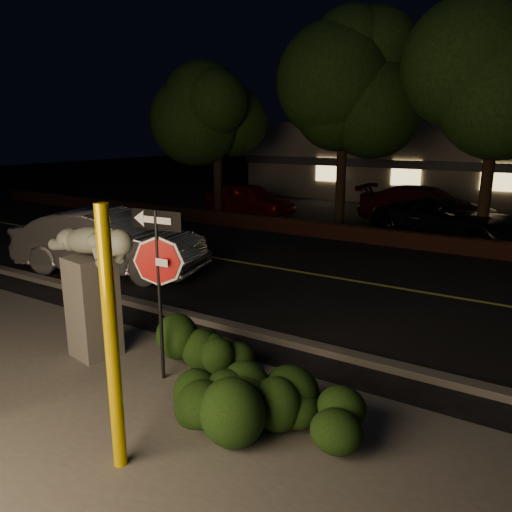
{
  "coord_description": "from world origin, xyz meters",
  "views": [
    {
      "loc": [
        4.7,
        -4.18,
        3.61
      ],
      "look_at": [
        0.49,
        2.53,
        1.6
      ],
      "focal_mm": 35.0,
      "sensor_mm": 36.0,
      "label": 1
    }
  ],
  "objects": [
    {
      "name": "yellow_pole_right",
      "position": [
        0.88,
        -0.92,
        1.46
      ],
      "size": [
        0.15,
        0.15,
        2.93
      ],
      "primitive_type": "cylinder",
      "color": "#DCB100",
      "rests_on": "ground"
    },
    {
      "name": "tree_far_c",
      "position": [
        2.5,
        12.8,
        5.66
      ],
      "size": [
        4.8,
        4.8,
        7.84
      ],
      "color": "black",
      "rests_on": "ground"
    },
    {
      "name": "hedge_right",
      "position": [
        1.5,
        0.29,
        0.54
      ],
      "size": [
        1.72,
        1.04,
        1.07
      ],
      "primitive_type": "ellipsoid",
      "rotation": [
        0.0,
        0.0,
        0.1
      ],
      "color": "black",
      "rests_on": "ground"
    },
    {
      "name": "parked_car_darkred",
      "position": [
        0.2,
        15.26,
        0.76
      ],
      "size": [
        5.23,
        2.12,
        1.52
      ],
      "primitive_type": "imported",
      "rotation": [
        0.0,
        0.0,
        1.57
      ],
      "color": "#400D12",
      "rests_on": "ground"
    },
    {
      "name": "hedge_center",
      "position": [
        0.29,
        1.43,
        0.44
      ],
      "size": [
        1.86,
        1.4,
        0.88
      ],
      "primitive_type": "ellipsoid",
      "rotation": [
        0.0,
        0.0,
        0.41
      ],
      "color": "black",
      "rests_on": "ground"
    },
    {
      "name": "ground",
      "position": [
        0.0,
        10.0,
        0.0
      ],
      "size": [
        90.0,
        90.0,
        0.0
      ],
      "primitive_type": "plane",
      "color": "black",
      "rests_on": "ground"
    },
    {
      "name": "hedge_far_right",
      "position": [
        2.45,
        0.74,
        0.46
      ],
      "size": [
        1.53,
        1.24,
        0.92
      ],
      "primitive_type": "ellipsoid",
      "rotation": [
        0.0,
        0.0,
        -0.36
      ],
      "color": "black",
      "rests_on": "ground"
    },
    {
      "name": "parked_car_dark",
      "position": [
        1.51,
        13.02,
        0.7
      ],
      "size": [
        5.48,
        3.65,
        1.4
      ],
      "primitive_type": "imported",
      "rotation": [
        0.0,
        0.0,
        1.28
      ],
      "color": "black",
      "rests_on": "ground"
    },
    {
      "name": "silver_sedan",
      "position": [
        -5.11,
        4.4,
        0.82
      ],
      "size": [
        5.22,
        2.84,
        1.63
      ],
      "primitive_type": "imported",
      "rotation": [
        0.0,
        0.0,
        1.81
      ],
      "color": "#B0AFB4",
      "rests_on": "ground"
    },
    {
      "name": "tree_far_a",
      "position": [
        -8.0,
        13.0,
        5.34
      ],
      "size": [
        4.6,
        4.6,
        7.43
      ],
      "color": "black",
      "rests_on": "ground"
    },
    {
      "name": "tree_far_b",
      "position": [
        -2.5,
        13.2,
        6.05
      ],
      "size": [
        5.2,
        5.2,
        8.41
      ],
      "color": "black",
      "rests_on": "ground"
    },
    {
      "name": "sculpture",
      "position": [
        -1.51,
        0.83,
        1.38
      ],
      "size": [
        2.1,
        0.9,
        2.24
      ],
      "rotation": [
        0.0,
        0.0,
        -0.18
      ],
      "color": "#4C4944",
      "rests_on": "ground"
    },
    {
      "name": "parked_car_red",
      "position": [
        -6.88,
        13.72,
        0.71
      ],
      "size": [
        4.28,
        2.0,
        1.42
      ],
      "primitive_type": "imported",
      "rotation": [
        0.0,
        0.0,
        1.49
      ],
      "color": "maroon",
      "rests_on": "ground"
    },
    {
      "name": "building",
      "position": [
        0.0,
        24.99,
        2.0
      ],
      "size": [
        22.0,
        10.2,
        4.0
      ],
      "color": "#686253",
      "rests_on": "ground"
    },
    {
      "name": "patio",
      "position": [
        0.0,
        -1.0,
        0.01
      ],
      "size": [
        14.0,
        6.0,
        0.02
      ],
      "primitive_type": "cube",
      "color": "#4C4944",
      "rests_on": "ground"
    },
    {
      "name": "brick_wall",
      "position": [
        0.0,
        11.3,
        0.25
      ],
      "size": [
        40.0,
        0.35,
        0.5
      ],
      "primitive_type": "cube",
      "color": "#482317",
      "rests_on": "ground"
    },
    {
      "name": "road",
      "position": [
        0.0,
        7.0,
        0.01
      ],
      "size": [
        80.0,
        8.0,
        0.01
      ],
      "primitive_type": "cube",
      "color": "black",
      "rests_on": "ground"
    },
    {
      "name": "lane_marking",
      "position": [
        0.0,
        7.0,
        0.02
      ],
      "size": [
        80.0,
        0.12,
        0.0
      ],
      "primitive_type": "cube",
      "color": "#B7B049",
      "rests_on": "road"
    },
    {
      "name": "curb",
      "position": [
        0.0,
        2.9,
        0.06
      ],
      "size": [
        80.0,
        0.25,
        0.12
      ],
      "primitive_type": "cube",
      "color": "#4C4944",
      "rests_on": "ground"
    },
    {
      "name": "signpost",
      "position": [
        -0.06,
        0.81,
        1.81
      ],
      "size": [
        0.86,
        0.09,
        2.54
      ],
      "rotation": [
        0.0,
        0.0,
        0.06
      ],
      "color": "black",
      "rests_on": "ground"
    },
    {
      "name": "parking_lot",
      "position": [
        0.0,
        17.0,
        0.01
      ],
      "size": [
        40.0,
        12.0,
        0.01
      ],
      "primitive_type": "cube",
      "color": "black",
      "rests_on": "ground"
    }
  ]
}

